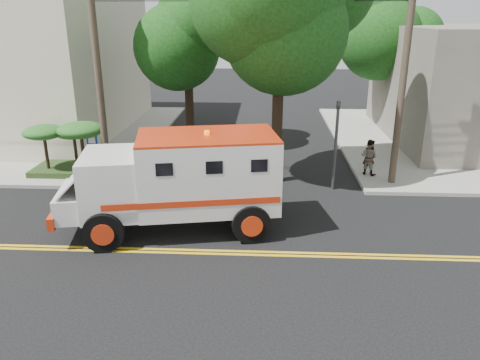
{
  "coord_description": "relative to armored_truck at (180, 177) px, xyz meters",
  "views": [
    {
      "loc": [
        0.98,
        -12.41,
        6.74
      ],
      "look_at": [
        0.21,
        2.02,
        1.6
      ],
      "focal_mm": 35.0,
      "sensor_mm": 36.0,
      "label": 1
    }
  ],
  "objects": [
    {
      "name": "ground",
      "position": [
        1.7,
        -1.6,
        -1.81
      ],
      "size": [
        100.0,
        100.0,
        0.0
      ],
      "primitive_type": "plane",
      "color": "black",
      "rests_on": "ground"
    },
    {
      "name": "sidewalk_nw",
      "position": [
        -11.8,
        11.9,
        -1.74
      ],
      "size": [
        17.0,
        17.0,
        0.15
      ],
      "primitive_type": "cube",
      "color": "gray",
      "rests_on": "ground"
    },
    {
      "name": "utility_pole_left",
      "position": [
        -3.9,
        4.4,
        2.69
      ],
      "size": [
        0.28,
        0.28,
        9.0
      ],
      "primitive_type": "cylinder",
      "color": "#382D23",
      "rests_on": "ground"
    },
    {
      "name": "utility_pole_right",
      "position": [
        8.0,
        4.6,
        2.69
      ],
      "size": [
        0.28,
        0.28,
        9.0
      ],
      "primitive_type": "cylinder",
      "color": "#382D23",
      "rests_on": "ground"
    },
    {
      "name": "tree_main",
      "position": [
        3.64,
        4.61,
        5.39
      ],
      "size": [
        6.08,
        5.7,
        9.85
      ],
      "color": "black",
      "rests_on": "ground"
    },
    {
      "name": "tree_left",
      "position": [
        -0.98,
        10.19,
        3.92
      ],
      "size": [
        4.48,
        4.2,
        7.7
      ],
      "color": "black",
      "rests_on": "ground"
    },
    {
      "name": "tree_right",
      "position": [
        10.55,
        14.17,
        4.28
      ],
      "size": [
        4.8,
        4.5,
        8.2
      ],
      "color": "black",
      "rests_on": "ground"
    },
    {
      "name": "traffic_signal",
      "position": [
        5.5,
        4.0,
        0.41
      ],
      "size": [
        0.15,
        0.18,
        3.6
      ],
      "color": "#3F3F42",
      "rests_on": "ground"
    },
    {
      "name": "accessibility_sign",
      "position": [
        -4.5,
        4.58,
        -0.45
      ],
      "size": [
        0.45,
        0.1,
        2.02
      ],
      "color": "#3F3F42",
      "rests_on": "ground"
    },
    {
      "name": "palm_planter",
      "position": [
        -5.73,
        5.03,
        -0.17
      ],
      "size": [
        3.52,
        2.63,
        2.36
      ],
      "color": "#1E3314",
      "rests_on": "sidewalk_nw"
    },
    {
      "name": "armored_truck",
      "position": [
        0.0,
        0.0,
        0.0
      ],
      "size": [
        7.34,
        3.85,
        3.18
      ],
      "rotation": [
        0.0,
        0.0,
        0.19
      ],
      "color": "silver",
      "rests_on": "ground"
    },
    {
      "name": "pedestrian_a",
      "position": [
        7.2,
        5.58,
        -0.91
      ],
      "size": [
        0.59,
        0.44,
        1.5
      ],
      "primitive_type": "imported",
      "rotation": [
        0.0,
        0.0,
        3.29
      ],
      "color": "gray",
      "rests_on": "sidewalk_ne"
    },
    {
      "name": "pedestrian_b",
      "position": [
        7.2,
        5.55,
        -0.88
      ],
      "size": [
        0.96,
        0.92,
        1.56
      ],
      "primitive_type": "imported",
      "rotation": [
        0.0,
        0.0,
        2.51
      ],
      "color": "gray",
      "rests_on": "sidewalk_ne"
    }
  ]
}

